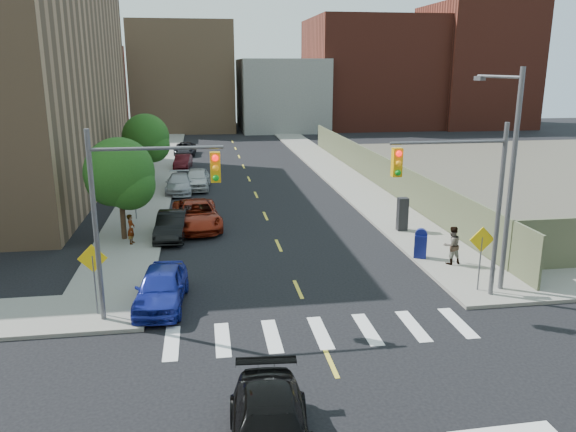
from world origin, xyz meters
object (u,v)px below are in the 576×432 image
object	(u,v)px
parked_car_red	(196,215)
parked_car_white	(197,179)
black_sedan	(270,432)
mailbox	(421,244)
pedestrian_west	(131,229)
pedestrian_east	(452,245)
parked_car_blue	(161,287)
payphone	(402,214)
parked_car_maroon	(183,162)
parked_car_black	(172,225)
parked_car_silver	(179,184)
parked_car_grey	(185,149)

from	to	relation	value
parked_car_red	parked_car_white	distance (m)	10.75
parked_car_red	black_sedan	distance (m)	20.25
mailbox	pedestrian_west	world-z (taller)	pedestrian_west
black_sedan	pedestrian_east	world-z (taller)	pedestrian_east
parked_car_blue	payphone	bearing A→B (deg)	37.03
black_sedan	parked_car_maroon	bearing A→B (deg)	98.83
parked_car_blue	parked_car_maroon	size ratio (longest dim) A/B	1.17
parked_car_black	parked_car_maroon	size ratio (longest dim) A/B	1.13
parked_car_blue	parked_car_silver	distance (m)	20.43
parked_car_white	parked_car_silver	bearing A→B (deg)	-135.77
parked_car_white	payphone	bearing A→B (deg)	-46.78
parked_car_maroon	black_sedan	xyz separation A→B (m)	(3.08, -39.98, 0.07)
parked_car_blue	mailbox	world-z (taller)	mailbox
parked_car_maroon	parked_car_red	bearing A→B (deg)	-80.42
parked_car_blue	parked_car_maroon	xyz separation A→B (m)	(0.00, 30.61, -0.13)
payphone	pedestrian_west	world-z (taller)	payphone
parked_car_silver	mailbox	bearing A→B (deg)	-54.31
parked_car_maroon	parked_car_black	bearing A→B (deg)	-84.18
payphone	parked_car_red	bearing A→B (deg)	166.35
parked_car_black	parked_car_maroon	bearing A→B (deg)	94.20
parked_car_blue	mailbox	distance (m)	12.39
parked_car_white	black_sedan	size ratio (longest dim) A/B	0.94
parked_car_silver	parked_car_grey	xyz separation A→B (m)	(0.00, 18.43, -0.04)
parked_car_black	pedestrian_west	size ratio (longest dim) A/B	2.78
parked_car_black	parked_car_white	distance (m)	12.61
mailbox	parked_car_red	bearing A→B (deg)	168.95
parked_car_blue	parked_car_red	world-z (taller)	parked_car_red
parked_car_grey	payphone	size ratio (longest dim) A/B	2.48
black_sedan	pedestrian_west	world-z (taller)	pedestrian_west
parked_car_black	pedestrian_east	world-z (taller)	pedestrian_east
parked_car_silver	black_sedan	bearing A→B (deg)	-83.47
parked_car_red	parked_car_white	xyz separation A→B (m)	(0.00, 10.75, 0.01)
parked_car_black	pedestrian_west	bearing A→B (deg)	-145.41
parked_car_silver	black_sedan	world-z (taller)	black_sedan
parked_car_white	pedestrian_east	xyz separation A→B (m)	(11.66, -19.11, 0.27)
mailbox	black_sedan	bearing A→B (deg)	-100.80
parked_car_maroon	black_sedan	world-z (taller)	black_sedan
parked_car_black	parked_car_white	xyz separation A→B (m)	(1.30, 12.54, 0.07)
parked_car_black	parked_car_maroon	distance (m)	21.59
parked_car_silver	parked_car_maroon	bearing A→B (deg)	90.63
parked_car_blue	parked_car_grey	distance (m)	38.86
parked_car_grey	pedestrian_east	size ratio (longest dim) A/B	2.57
parked_car_silver	pedestrian_west	size ratio (longest dim) A/B	3.00
parked_car_red	payphone	distance (m)	11.65
parked_car_white	pedestrian_east	bearing A→B (deg)	-55.38
parked_car_blue	parked_car_white	size ratio (longest dim) A/B	0.98
parked_car_black	mailbox	bearing A→B (deg)	-20.69
parked_car_black	parked_car_silver	world-z (taller)	parked_car_black
parked_car_silver	parked_car_grey	size ratio (longest dim) A/B	1.01
parked_car_blue	payphone	distance (m)	14.98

